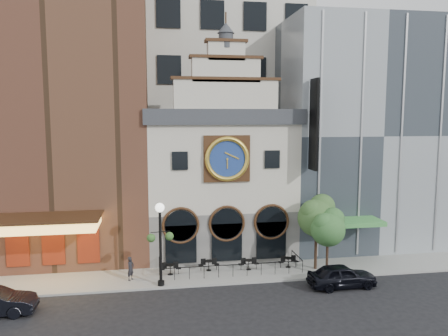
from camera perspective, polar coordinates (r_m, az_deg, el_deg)
ground at (r=31.79m, az=1.58°, el=-15.02°), size 120.00×120.00×0.00m
sidewalk at (r=34.06m, az=0.77°, el=-13.35°), size 44.00×5.00×0.15m
clock_building at (r=37.57m, az=-0.62°, el=-1.02°), size 12.60×8.78×18.65m
theater_building at (r=39.64m, az=-20.22°, el=7.55°), size 14.00×15.60×25.00m
retail_building at (r=43.18m, az=16.28°, el=4.34°), size 14.00×14.40×20.00m
office_tower at (r=49.95m, az=-2.82°, el=16.26°), size 20.00×16.00×40.00m
cafe_railing at (r=33.88m, az=0.77°, el=-12.52°), size 10.60×2.60×0.90m
bistro_0 at (r=33.30m, az=-7.04°, el=-12.90°), size 1.58×0.68×0.90m
bistro_1 at (r=33.90m, az=-2.01°, el=-12.49°), size 1.58×0.68×0.90m
bistro_2 at (r=34.10m, az=3.24°, el=-12.38°), size 1.58×0.68×0.90m
bistro_3 at (r=34.88m, az=8.38°, el=-11.99°), size 1.58×0.68×0.90m
car_right at (r=32.19m, az=15.15°, el=-13.44°), size 4.79×2.04×1.62m
pedestrian at (r=32.60m, az=-12.10°, el=-12.71°), size 0.69×0.75×1.71m
lamppost at (r=30.47m, az=-8.33°, el=-8.63°), size 1.84×0.83×5.81m
tree_left at (r=32.94m, az=13.47°, el=-7.45°), size 2.59×2.50×4.99m
tree_right at (r=34.02m, az=12.07°, el=-5.99°), size 2.98×2.87×5.74m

